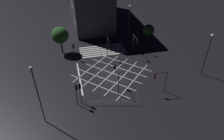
{
  "coord_description": "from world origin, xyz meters",
  "views": [
    {
      "loc": [
        7.34,
        30.66,
        22.27
      ],
      "look_at": [
        0.0,
        0.0,
        0.74
      ],
      "focal_mm": 32.0,
      "sensor_mm": 36.0,
      "label": 1
    }
  ],
  "objects": [
    {
      "name": "road_markings",
      "position": [
        0.38,
        -5.65,
        0.0
      ],
      "size": [
        15.59,
        19.74,
        0.01
      ],
      "color": "silver",
      "rests_on": "ground_plane"
    },
    {
      "name": "traffic_light_ne_cross",
      "position": [
        6.63,
        6.78,
        2.73
      ],
      "size": [
        0.36,
        0.39,
        3.81
      ],
      "rotation": [
        0.0,
        0.0,
        -1.57
      ],
      "color": "black",
      "rests_on": "ground_plane"
    },
    {
      "name": "street_lamp_west",
      "position": [
        -16.48,
        4.31,
        6.11
      ],
      "size": [
        0.56,
        0.56,
        8.34
      ],
      "color": "black",
      "rests_on": "ground_plane"
    },
    {
      "name": "traffic_light_median_south",
      "position": [
        -0.57,
        -5.99,
        3.33
      ],
      "size": [
        0.36,
        2.04,
        4.58
      ],
      "rotation": [
        0.0,
        0.0,
        1.57
      ],
      "color": "black",
      "rests_on": "ground_plane"
    },
    {
      "name": "ground_plane",
      "position": [
        0.0,
        0.0,
        0.0
      ],
      "size": [
        200.0,
        200.0,
        0.0
      ],
      "primitive_type": "plane",
      "color": "black"
    },
    {
      "name": "street_tree_near",
      "position": [
        8.99,
        -10.49,
        4.27
      ],
      "size": [
        3.64,
        3.64,
        6.1
      ],
      "color": "#38281C",
      "rests_on": "ground_plane"
    },
    {
      "name": "street_lamp_far",
      "position": [
        12.12,
        9.43,
        6.35
      ],
      "size": [
        0.49,
        0.49,
        9.41
      ],
      "color": "black",
      "rests_on": "ground_plane"
    },
    {
      "name": "traffic_light_nw_main",
      "position": [
        -6.14,
        7.38,
        3.11
      ],
      "size": [
        2.4,
        0.36,
        4.24
      ],
      "color": "black",
      "rests_on": "ground_plane"
    },
    {
      "name": "traffic_light_ne_main",
      "position": [
        7.18,
        7.17,
        2.9
      ],
      "size": [
        0.39,
        0.36,
        4.07
      ],
      "rotation": [
        0.0,
        0.0,
        3.14
      ],
      "color": "black",
      "rests_on": "ground_plane"
    },
    {
      "name": "traffic_light_sw_main",
      "position": [
        -6.71,
        -7.2,
        2.75
      ],
      "size": [
        0.39,
        0.36,
        3.84
      ],
      "color": "black",
      "rests_on": "ground_plane"
    },
    {
      "name": "traffic_light_se_cross",
      "position": [
        6.56,
        -6.86,
        2.61
      ],
      "size": [
        0.36,
        0.39,
        3.65
      ],
      "rotation": [
        0.0,
        0.0,
        1.57
      ],
      "color": "black",
      "rests_on": "ground_plane"
    },
    {
      "name": "traffic_light_sw_cross",
      "position": [
        -6.39,
        -5.55,
        3.36
      ],
      "size": [
        0.36,
        3.03,
        4.54
      ],
      "rotation": [
        0.0,
        0.0,
        1.57
      ],
      "color": "black",
      "rests_on": "ground_plane"
    },
    {
      "name": "traffic_light_median_north",
      "position": [
        0.42,
        4.94,
        3.36
      ],
      "size": [
        0.36,
        2.94,
        4.55
      ],
      "rotation": [
        0.0,
        0.0,
        -1.57
      ],
      "color": "black",
      "rests_on": "ground_plane"
    },
    {
      "name": "pedestrian_railing",
      "position": [
        2.03,
        8.48,
        0.67
      ],
      "size": [
        8.01,
        1.96,
        1.05
      ],
      "rotation": [
        0.0,
        0.0,
        2.91
      ],
      "color": "#9EA0A5",
      "rests_on": "ground_plane"
    },
    {
      "name": "street_tree_far",
      "position": [
        -11.49,
        -10.56,
        3.36
      ],
      "size": [
        2.74,
        2.74,
        4.75
      ],
      "color": "#38281C",
      "rests_on": "ground_plane"
    },
    {
      "name": "street_lamp_east",
      "position": [
        -6.03,
        -8.96,
        7.17
      ],
      "size": [
        0.55,
        0.55,
        10.13
      ],
      "color": "black",
      "rests_on": "ground_plane"
    }
  ]
}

